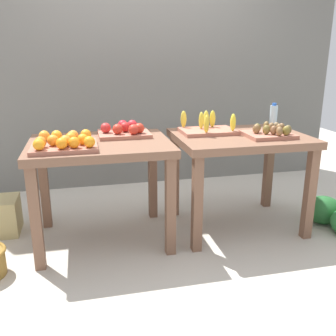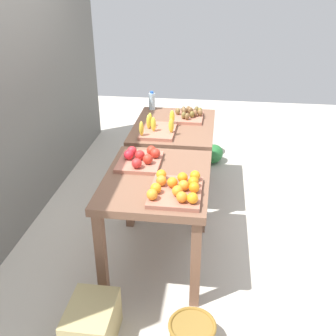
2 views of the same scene
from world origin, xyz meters
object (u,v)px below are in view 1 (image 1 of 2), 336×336
Objects in this scene: display_table_left at (100,157)px; banana_crate at (207,128)px; water_bottle at (273,115)px; apple_bin at (125,131)px; kiwi_bin at (270,132)px; display_table_right at (239,149)px; orange_bin at (64,143)px.

banana_crate is (0.88, 0.13, 0.16)m from display_table_left.
water_bottle is (1.56, 0.30, 0.21)m from display_table_left.
apple_bin is 1.14m from kiwi_bin.
display_table_left and display_table_right have the same top height.
display_table_left is 2.36× the size of orange_bin.
apple_bin is at bearing -174.39° from water_bottle.
water_bottle reaches higher than banana_crate.
kiwi_bin is 0.50m from water_bottle.
orange_bin is 1.56m from kiwi_bin.
orange_bin is 1.10× the size of apple_bin.
orange_bin is 0.56m from apple_bin.
water_bottle is at bearing 10.78° from display_table_left.
water_bottle is at bearing 13.89° from banana_crate.
kiwi_bin is at bearing -14.82° from apple_bin.
apple_bin is at bearing 177.09° from banana_crate.
display_table_right is at bearing 7.39° from orange_bin.
apple_bin is 0.91× the size of banana_crate.
banana_crate is at bearing -2.91° from apple_bin.
apple_bin is 1.96× the size of water_bottle.
apple_bin is (0.45, 0.34, -0.00)m from orange_bin.
orange_bin is at bearing -172.61° from display_table_right.
banana_crate is at bearing 148.87° from kiwi_bin.
apple_bin is 0.68m from banana_crate.
display_table_left is 1.00× the size of display_table_right.
display_table_left is 0.34m from orange_bin.
apple_bin reaches higher than orange_bin.
kiwi_bin is (1.11, -0.29, -0.01)m from apple_bin.
water_bottle is (0.44, 0.30, 0.21)m from display_table_right.
banana_crate reaches higher than orange_bin.
orange_bin is 1.00× the size of banana_crate.
apple_bin is 1.11× the size of kiwi_bin.
kiwi_bin reaches higher than display_table_left.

